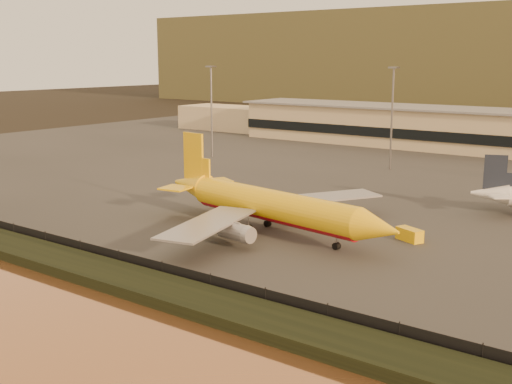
% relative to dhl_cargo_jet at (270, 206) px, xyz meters
% --- Properties ---
extents(ground, '(900.00, 900.00, 0.00)m').
position_rel_dhl_cargo_jet_xyz_m(ground, '(0.03, -13.40, -4.52)').
color(ground, black).
rests_on(ground, ground).
extents(embankment, '(320.00, 7.00, 1.40)m').
position_rel_dhl_cargo_jet_xyz_m(embankment, '(0.03, -30.40, -3.82)').
color(embankment, black).
rests_on(embankment, ground).
extents(tarmac, '(320.00, 220.00, 0.20)m').
position_rel_dhl_cargo_jet_xyz_m(tarmac, '(0.03, 81.60, -4.42)').
color(tarmac, '#2D2D2D').
rests_on(tarmac, ground).
extents(perimeter_fence, '(300.00, 0.05, 2.20)m').
position_rel_dhl_cargo_jet_xyz_m(perimeter_fence, '(0.03, -26.40, -3.22)').
color(perimeter_fence, black).
rests_on(perimeter_fence, tarmac).
extents(terminal_building, '(202.00, 25.00, 12.60)m').
position_rel_dhl_cargo_jet_xyz_m(terminal_building, '(-14.49, 112.15, 1.73)').
color(terminal_building, '#C7AF8A').
rests_on(terminal_building, tarmac).
extents(apron_light_masts, '(152.20, 12.20, 25.40)m').
position_rel_dhl_cargo_jet_xyz_m(apron_light_masts, '(15.03, 61.60, 11.19)').
color(apron_light_masts, slate).
rests_on(apron_light_masts, tarmac).
extents(dhl_cargo_jet, '(48.35, 46.85, 14.46)m').
position_rel_dhl_cargo_jet_xyz_m(dhl_cargo_jet, '(0.00, 0.00, 0.00)').
color(dhl_cargo_jet, yellow).
rests_on(dhl_cargo_jet, tarmac).
extents(gse_vehicle_yellow, '(4.70, 3.51, 1.93)m').
position_rel_dhl_cargo_jet_xyz_m(gse_vehicle_yellow, '(20.13, 8.61, -3.35)').
color(gse_vehicle_yellow, yellow).
rests_on(gse_vehicle_yellow, tarmac).
extents(gse_vehicle_white, '(4.66, 3.51, 1.91)m').
position_rel_dhl_cargo_jet_xyz_m(gse_vehicle_white, '(-8.99, 17.26, -3.36)').
color(gse_vehicle_white, white).
rests_on(gse_vehicle_white, tarmac).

